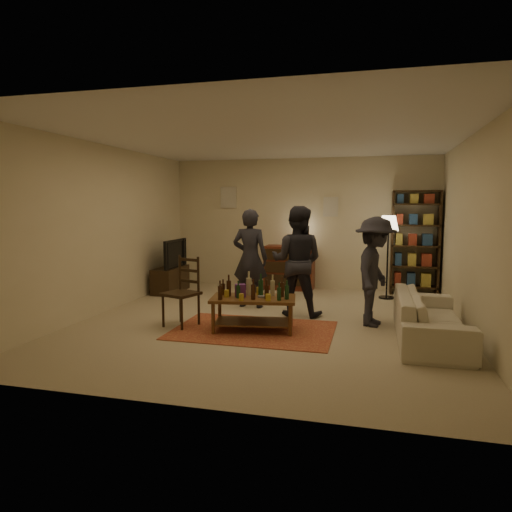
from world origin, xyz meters
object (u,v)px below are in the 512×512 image
(floor_lamp, at_px, (388,229))
(person_by_sofa, at_px, (375,272))
(tv_stand, at_px, (171,273))
(dining_chair, at_px, (184,289))
(coffee_table, at_px, (253,301))
(person_left, at_px, (250,258))
(person_right, at_px, (297,261))
(dresser, at_px, (290,266))
(sofa, at_px, (430,317))
(bookshelf, at_px, (415,241))

(floor_lamp, distance_m, person_by_sofa, 2.12)
(tv_stand, bearing_deg, floor_lamp, 5.74)
(person_by_sofa, bearing_deg, dining_chair, 115.52)
(coffee_table, relative_size, floor_lamp, 0.80)
(person_left, bearing_deg, tv_stand, -22.76)
(tv_stand, relative_size, person_right, 0.61)
(dining_chair, xyz_separation_m, floor_lamp, (2.89, 2.72, 0.76))
(dresser, xyz_separation_m, person_left, (-0.36, -1.81, 0.36))
(sofa, bearing_deg, person_left, 64.68)
(person_left, height_order, person_by_sofa, person_left)
(dresser, height_order, person_right, person_right)
(bookshelf, bearing_deg, dresser, -178.43)
(tv_stand, distance_m, person_by_sofa, 4.28)
(sofa, distance_m, person_right, 2.17)
(dining_chair, xyz_separation_m, sofa, (3.36, 0.10, -0.23))
(dining_chair, height_order, person_left, person_left)
(tv_stand, bearing_deg, person_left, -25.38)
(bookshelf, height_order, floor_lamp, bookshelf)
(tv_stand, xyz_separation_m, person_left, (1.90, -0.90, 0.45))
(dining_chair, relative_size, tv_stand, 0.96)
(tv_stand, height_order, sofa, tv_stand)
(person_left, bearing_deg, coffee_table, 109.35)
(dresser, bearing_deg, sofa, -52.46)
(floor_lamp, bearing_deg, dresser, 165.59)
(tv_stand, xyz_separation_m, person_right, (2.76, -1.28, 0.48))
(sofa, bearing_deg, person_right, 63.92)
(dresser, xyz_separation_m, person_right, (0.51, -2.19, 0.39))
(person_left, bearing_deg, dresser, -98.51)
(dining_chair, height_order, dresser, dresser)
(dining_chair, bearing_deg, coffee_table, 17.57)
(sofa, height_order, person_right, person_right)
(coffee_table, distance_m, person_right, 1.22)
(person_right, bearing_deg, floor_lamp, -126.05)
(floor_lamp, relative_size, person_left, 0.92)
(tv_stand, distance_m, sofa, 5.14)
(dining_chair, relative_size, person_left, 0.61)
(person_left, xyz_separation_m, person_by_sofa, (2.05, -0.72, -0.05))
(dining_chair, xyz_separation_m, tv_stand, (-1.28, 2.30, -0.15))
(bookshelf, xyz_separation_m, sofa, (-0.05, -3.18, -0.73))
(sofa, xyz_separation_m, person_right, (-1.89, 0.92, 0.56))
(coffee_table, xyz_separation_m, bookshelf, (2.36, 3.31, 0.62))
(tv_stand, xyz_separation_m, floor_lamp, (4.18, 0.42, 0.92))
(dining_chair, height_order, tv_stand, tv_stand)
(sofa, relative_size, person_right, 1.21)
(bookshelf, relative_size, person_left, 1.20)
(dresser, bearing_deg, floor_lamp, -14.41)
(coffee_table, distance_m, dining_chair, 1.05)
(person_right, bearing_deg, sofa, 157.75)
(dresser, height_order, person_left, person_left)
(coffee_table, xyz_separation_m, sofa, (2.32, 0.13, -0.11))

